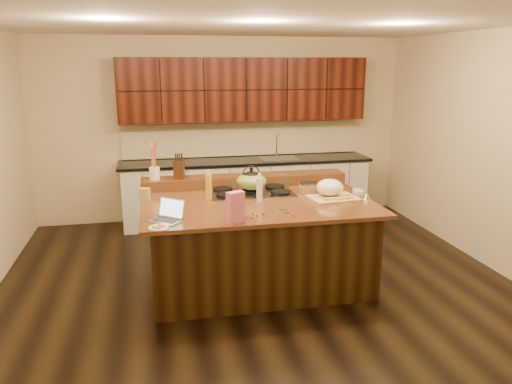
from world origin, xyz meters
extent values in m
cube|color=black|center=(0.00, 0.00, -0.01)|extent=(5.50, 5.00, 0.01)
cube|color=silver|center=(0.00, 0.00, 2.71)|extent=(5.50, 5.00, 0.01)
cube|color=#CCB58E|center=(0.00, 2.50, 1.35)|extent=(5.50, 0.01, 2.70)
cube|color=#CCB58E|center=(0.00, -2.50, 1.35)|extent=(5.50, 0.01, 2.70)
cube|color=#CCB58E|center=(2.75, 0.00, 1.35)|extent=(0.01, 5.00, 2.70)
cube|color=black|center=(0.00, 0.00, 0.44)|extent=(2.22, 1.42, 0.88)
cube|color=black|center=(0.00, 0.00, 0.90)|extent=(2.40, 1.60, 0.04)
cube|color=black|center=(0.00, 0.70, 0.98)|extent=(2.40, 0.30, 0.12)
cube|color=gray|center=(0.00, 0.30, 0.93)|extent=(0.92, 0.52, 0.02)
cylinder|color=black|center=(-0.30, 0.43, 0.95)|extent=(0.22, 0.22, 0.03)
cylinder|color=black|center=(0.30, 0.43, 0.95)|extent=(0.22, 0.22, 0.03)
cylinder|color=black|center=(-0.30, 0.17, 0.95)|extent=(0.22, 0.22, 0.03)
cylinder|color=black|center=(0.30, 0.17, 0.95)|extent=(0.22, 0.22, 0.03)
cylinder|color=black|center=(0.00, 0.30, 0.95)|extent=(0.22, 0.22, 0.03)
cube|color=silver|center=(0.30, 2.17, 0.45)|extent=(3.60, 0.62, 0.90)
cube|color=black|center=(0.30, 2.17, 0.92)|extent=(3.70, 0.66, 0.04)
cube|color=gray|center=(0.80, 2.17, 0.94)|extent=(0.55, 0.42, 0.01)
cylinder|color=gray|center=(0.80, 2.35, 1.12)|extent=(0.02, 0.02, 0.36)
cube|color=black|center=(0.30, 2.32, 1.95)|extent=(3.60, 0.34, 0.90)
cube|color=#CCB58E|center=(0.30, 2.48, 1.20)|extent=(3.60, 0.03, 0.50)
ellipsoid|color=black|center=(0.00, 0.30, 1.07)|extent=(0.27, 0.27, 0.20)
ellipsoid|color=olive|center=(0.00, 0.30, 1.06)|extent=(0.37, 0.37, 0.18)
cube|color=#B7B7BC|center=(-0.96, -0.53, 0.93)|extent=(0.34, 0.33, 0.01)
cube|color=black|center=(-0.96, -0.53, 0.93)|extent=(0.26, 0.24, 0.00)
cube|color=#B7B7BC|center=(-0.90, -0.46, 1.03)|extent=(0.25, 0.23, 0.18)
cube|color=silver|center=(-0.91, -0.46, 1.03)|extent=(0.22, 0.20, 0.15)
cylinder|color=gold|center=(-0.49, 0.13, 1.06)|extent=(0.07, 0.07, 0.27)
cylinder|color=silver|center=(0.02, -0.04, 1.04)|extent=(0.07, 0.07, 0.25)
cube|color=tan|center=(0.81, -0.11, 0.93)|extent=(0.54, 0.42, 0.02)
ellipsoid|color=white|center=(0.79, -0.04, 1.03)|extent=(0.29, 0.29, 0.18)
cube|color=#EDD872|center=(0.72, -0.23, 0.96)|extent=(0.11, 0.03, 0.03)
cube|color=#EDD872|center=(0.83, -0.23, 0.96)|extent=(0.11, 0.03, 0.03)
cube|color=#EDD872|center=(0.93, -0.23, 0.96)|extent=(0.11, 0.03, 0.03)
cylinder|color=gray|center=(0.92, -0.13, 0.95)|extent=(0.19, 0.08, 0.01)
cylinder|color=white|center=(1.15, 0.01, 0.94)|extent=(0.13, 0.13, 0.04)
cylinder|color=white|center=(1.15, 0.07, 0.94)|extent=(0.10, 0.10, 0.04)
cylinder|color=white|center=(0.85, 0.06, 0.94)|extent=(0.13, 0.13, 0.04)
cylinder|color=#996B3F|center=(0.65, 0.22, 0.97)|extent=(0.29, 0.29, 0.09)
cone|color=silver|center=(1.15, -0.19, 0.96)|extent=(0.10, 0.10, 0.07)
cube|color=#D66589|center=(-0.34, -0.69, 1.06)|extent=(0.17, 0.14, 0.29)
cylinder|color=white|center=(-1.03, -0.71, 0.93)|extent=(0.22, 0.22, 0.01)
cube|color=gold|center=(-1.15, 0.25, 0.99)|extent=(0.11, 0.10, 0.13)
cylinder|color=white|center=(-1.04, 0.70, 1.11)|extent=(0.13, 0.13, 0.14)
cube|color=black|center=(-0.76, 0.70, 1.15)|extent=(0.14, 0.19, 0.21)
ellipsoid|color=red|center=(-0.05, -0.49, 0.93)|extent=(0.02, 0.02, 0.02)
ellipsoid|color=#198C26|center=(0.16, -0.40, 0.93)|extent=(0.02, 0.02, 0.02)
ellipsoid|color=red|center=(-0.22, -0.59, 0.93)|extent=(0.02, 0.02, 0.02)
ellipsoid|color=#198C26|center=(0.21, -0.39, 0.93)|extent=(0.02, 0.02, 0.02)
ellipsoid|color=red|center=(-0.18, -0.61, 0.93)|extent=(0.02, 0.02, 0.02)
ellipsoid|color=#198C26|center=(0.06, -0.45, 0.93)|extent=(0.02, 0.02, 0.02)
ellipsoid|color=red|center=(-0.19, -0.54, 0.93)|extent=(0.02, 0.02, 0.02)
ellipsoid|color=#198C26|center=(-0.23, -0.54, 0.93)|extent=(0.02, 0.02, 0.02)
ellipsoid|color=red|center=(-0.14, -0.48, 0.93)|extent=(0.02, 0.02, 0.02)
ellipsoid|color=#198C26|center=(0.19, -0.51, 0.93)|extent=(0.02, 0.02, 0.02)
ellipsoid|color=red|center=(-0.12, -0.54, 0.93)|extent=(0.02, 0.02, 0.02)
ellipsoid|color=#198C26|center=(-0.06, -0.61, 0.93)|extent=(0.02, 0.02, 0.02)
ellipsoid|color=red|center=(0.22, -0.61, 0.93)|extent=(0.02, 0.02, 0.02)
camera|label=1|loc=(-1.04, -4.94, 2.32)|focal=35.00mm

